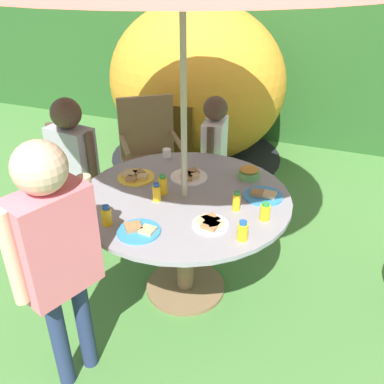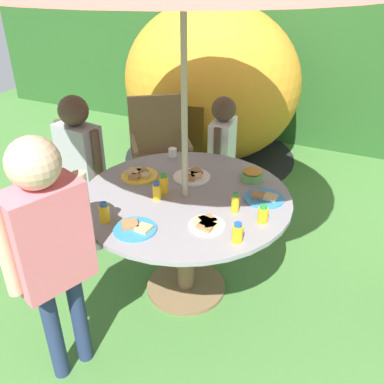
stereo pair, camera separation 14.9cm
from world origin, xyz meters
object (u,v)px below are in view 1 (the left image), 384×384
child_in_pink_shirt (55,243)px  juice_bottle_far_right (243,231)px  wooden_chair (150,149)px  juice_bottle_center_front (163,185)px  child_in_grey_shirt (73,160)px  plate_far_left (263,195)px  child_in_white_shirt (214,146)px  dome_tent (196,84)px  juice_bottle_near_right (157,192)px  snack_bowl (249,173)px  plate_front_edge (136,176)px  plate_mid_left (139,230)px  garden_table (185,219)px  plate_back_edge (189,176)px  juice_bottle_center_back (236,201)px  plate_mid_right (210,223)px  cup_near (167,153)px  juice_bottle_near_left (106,216)px  juice_bottle_spot_a (265,212)px

child_in_pink_shirt → juice_bottle_far_right: 0.93m
wooden_chair → juice_bottle_center_front: size_ratio=7.75×
child_in_grey_shirt → juice_bottle_center_front: size_ratio=9.58×
plate_far_left → child_in_white_shirt: bearing=127.5°
dome_tent → juice_bottle_near_right: size_ratio=17.11×
snack_bowl → juice_bottle_center_front: juice_bottle_center_front is taller
child_in_pink_shirt → plate_front_edge: bearing=25.1°
child_in_white_shirt → snack_bowl: 0.67m
child_in_grey_shirt → plate_front_edge: 0.52m
child_in_grey_shirt → child_in_pink_shirt: size_ratio=0.88×
plate_mid_left → juice_bottle_center_front: bearing=97.5°
garden_table → plate_back_edge: bearing=104.6°
dome_tent → plate_mid_left: (0.67, -2.62, -0.07)m
dome_tent → juice_bottle_center_back: 2.46m
plate_mid_right → plate_back_edge: same height
juice_bottle_center_front → cup_near: size_ratio=2.03×
juice_bottle_near_left → juice_bottle_spot_a: (0.80, 0.37, -0.01)m
garden_table → plate_far_left: (0.46, 0.16, 0.18)m
wooden_chair → juice_bottle_spot_a: 1.67m
plate_mid_right → juice_bottle_near_left: 0.57m
child_in_grey_shirt → plate_far_left: bearing=9.4°
plate_mid_left → snack_bowl: bearing=64.9°
wooden_chair → plate_front_edge: bearing=-105.6°
juice_bottle_center_front → plate_mid_right: bearing=-30.4°
plate_far_left → juice_bottle_spot_a: juice_bottle_spot_a is taller
child_in_pink_shirt → juice_bottle_far_right: size_ratio=12.50×
child_in_white_shirt → juice_bottle_far_right: bearing=18.1°
garden_table → wooden_chair: bearing=127.0°
snack_bowl → plate_front_edge: snack_bowl is taller
wooden_chair → dome_tent: 1.22m
juice_bottle_far_right → juice_bottle_center_back: size_ratio=0.92×
plate_back_edge → juice_bottle_center_front: 0.27m
juice_bottle_center_front → snack_bowl: bearing=42.0°
snack_bowl → juice_bottle_spot_a: (0.21, -0.46, 0.01)m
dome_tent → juice_bottle_far_right: 2.76m
wooden_chair → juice_bottle_spot_a: size_ratio=9.34×
plate_mid_right → plate_front_edge: (-0.65, 0.35, -0.00)m
garden_table → juice_bottle_far_right: bearing=-34.9°
plate_back_edge → juice_bottle_center_front: size_ratio=1.93×
child_in_white_shirt → dome_tent: bearing=-159.9°
garden_table → child_in_white_shirt: 0.91m
snack_bowl → plate_back_edge: bearing=-158.9°
plate_back_edge → juice_bottle_spot_a: 0.66m
dome_tent → child_in_grey_shirt: 2.04m
child_in_grey_shirt → plate_mid_left: (0.83, -0.59, -0.02)m
wooden_chair → plate_back_edge: bearing=-84.8°
child_in_pink_shirt → snack_bowl: 1.37m
child_in_grey_shirt → child_in_pink_shirt: 1.16m
dome_tent → juice_bottle_center_front: size_ratio=15.40×
juice_bottle_far_right → juice_bottle_near_right: bearing=161.0°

